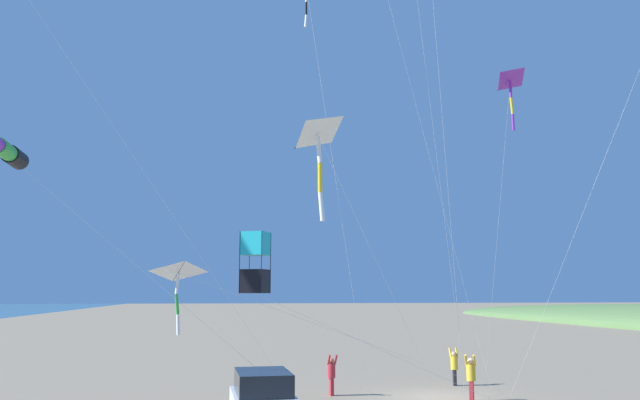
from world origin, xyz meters
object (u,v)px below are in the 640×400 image
object	(u,v)px
person_adult_flyer	(471,375)
kite_windsock_rainbow_low_near	(1,147)
kite_delta_white_trailing	(179,272)
kite_delta_blue_topmost	(316,134)
person_child_green_jacket	(332,373)
kite_delta_red_high_left	(509,81)
person_child_grey_jacket	(454,365)
kite_box_purple_drifting	(255,263)

from	to	relation	value
person_adult_flyer	kite_windsock_rainbow_low_near	world-z (taller)	kite_windsock_rainbow_low_near
kite_delta_white_trailing	kite_delta_blue_topmost	bearing A→B (deg)	-47.17
kite_windsock_rainbow_low_near	kite_delta_blue_topmost	distance (m)	8.43
person_adult_flyer	person_child_green_jacket	size ratio (longest dim) A/B	1.08
kite_delta_red_high_left	person_child_grey_jacket	bearing A→B (deg)	82.55
person_child_grey_jacket	kite_delta_white_trailing	bearing A→B (deg)	-147.38
person_child_grey_jacket	kite_windsock_rainbow_low_near	bearing A→B (deg)	-147.19
person_child_grey_jacket	kite_delta_white_trailing	size ratio (longest dim) A/B	0.12
person_child_green_jacket	kite_delta_red_high_left	xyz separation A→B (m)	(5.18, -6.75, 10.92)
person_child_green_jacket	person_child_grey_jacket	bearing A→B (deg)	16.18
kite_box_purple_drifting	person_child_green_jacket	bearing A→B (deg)	64.17
person_child_green_jacket	kite_delta_blue_topmost	distance (m)	13.04
kite_windsock_rainbow_low_near	kite_delta_blue_topmost	world-z (taller)	kite_delta_blue_topmost
person_child_grey_jacket	kite_box_purple_drifting	size ratio (longest dim) A/B	0.17
kite_windsock_rainbow_low_near	person_child_green_jacket	bearing A→B (deg)	40.35
kite_delta_blue_topmost	person_child_grey_jacket	bearing A→B (deg)	53.71
person_child_green_jacket	kite_delta_red_high_left	bearing A→B (deg)	-52.51
person_adult_flyer	kite_delta_white_trailing	bearing A→B (deg)	-161.77
person_adult_flyer	kite_box_purple_drifting	distance (m)	11.71
kite_delta_blue_topmost	kite_delta_white_trailing	bearing A→B (deg)	132.83
person_adult_flyer	person_child_grey_jacket	distance (m)	4.39
person_adult_flyer	kite_delta_blue_topmost	xyz separation A→B (m)	(-7.78, -7.80, 7.61)
kite_delta_blue_topmost	person_child_green_jacket	bearing A→B (deg)	76.00
person_child_green_jacket	kite_box_purple_drifting	distance (m)	10.13
person_adult_flyer	kite_delta_white_trailing	size ratio (longest dim) A/B	0.13
person_adult_flyer	kite_delta_red_high_left	bearing A→B (deg)	-90.74
kite_delta_white_trailing	kite_windsock_rainbow_low_near	xyz separation A→B (m)	(-4.64, -3.05, 3.17)
kite_box_purple_drifting	kite_delta_red_high_left	xyz separation A→B (m)	(9.19, 1.54, 6.70)
kite_delta_white_trailing	kite_delta_blue_topmost	distance (m)	6.60
kite_windsock_rainbow_low_near	kite_delta_blue_topmost	xyz separation A→B (m)	(8.36, -0.96, 0.52)
person_child_green_jacket	kite_delta_red_high_left	distance (m)	13.84
person_child_grey_jacket	kite_delta_red_high_left	world-z (taller)	kite_delta_red_high_left
kite_delta_red_high_left	person_adult_flyer	bearing A→B (deg)	89.26
person_child_grey_jacket	kite_delta_blue_topmost	bearing A→B (deg)	-126.29
person_adult_flyer	kite_delta_red_high_left	distance (m)	11.67
kite_delta_white_trailing	kite_delta_red_high_left	distance (m)	13.39
kite_windsock_rainbow_low_near	kite_delta_red_high_left	size ratio (longest dim) A/B	0.79
kite_box_purple_drifting	kite_delta_blue_topmost	xyz separation A→B (m)	(1.46, -1.93, 3.47)
kite_delta_white_trailing	kite_windsock_rainbow_low_near	world-z (taller)	kite_windsock_rainbow_low_near
kite_delta_white_trailing	kite_box_purple_drifting	world-z (taller)	kite_box_purple_drifting
kite_delta_white_trailing	kite_delta_blue_topmost	xyz separation A→B (m)	(3.72, -4.01, 3.70)
kite_delta_white_trailing	kite_windsock_rainbow_low_near	bearing A→B (deg)	-146.68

